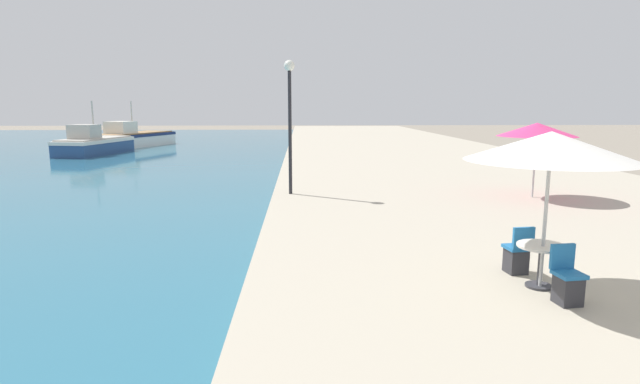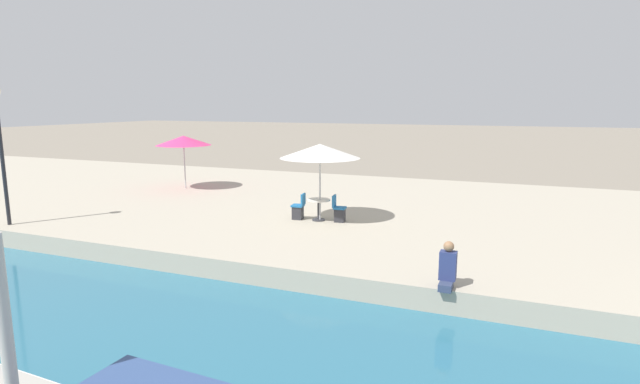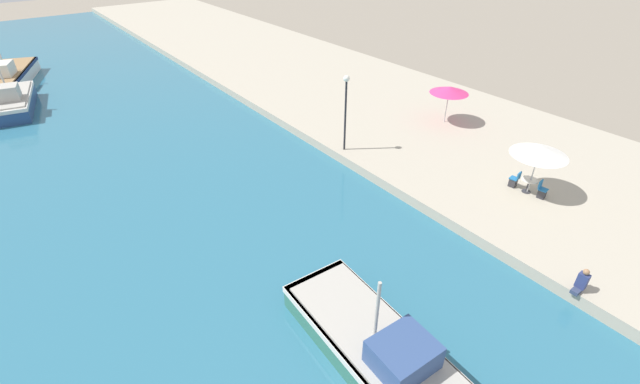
{
  "view_description": "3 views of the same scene",
  "coord_description": "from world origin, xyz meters",
  "px_view_note": "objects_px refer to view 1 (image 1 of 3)",
  "views": [
    {
      "loc": [
        1.02,
        4.42,
        3.63
      ],
      "look_at": [
        1.5,
        17.36,
        1.4
      ],
      "focal_mm": 28.0,
      "sensor_mm": 36.0,
      "label": 1
    },
    {
      "loc": [
        -10.48,
        6.05,
        4.57
      ],
      "look_at": [
        5.03,
        12.3,
        1.6
      ],
      "focal_mm": 28.0,
      "sensor_mm": 36.0,
      "label": 2
    },
    {
      "loc": [
        -14.57,
        4.03,
        12.53
      ],
      "look_at": [
        -4.0,
        18.0,
        1.2
      ],
      "focal_mm": 24.0,
      "sensor_mm": 36.0,
      "label": 3
    }
  ],
  "objects_px": {
    "fishing_boat_mid": "(94,144)",
    "fishing_boat_far": "(132,138)",
    "cafe_umbrella_white": "(537,130)",
    "cafe_chair_left": "(567,283)",
    "lamppost": "(290,104)",
    "cafe_umbrella_pink": "(551,146)",
    "cafe_chair_right": "(517,256)",
    "cafe_table": "(541,257)"
  },
  "relations": [
    {
      "from": "fishing_boat_mid",
      "to": "cafe_umbrella_white",
      "type": "bearing_deg",
      "value": -32.15
    },
    {
      "from": "cafe_table",
      "to": "fishing_boat_far",
      "type": "bearing_deg",
      "value": 117.19
    },
    {
      "from": "cafe_chair_left",
      "to": "cafe_chair_right",
      "type": "height_order",
      "value": "same"
    },
    {
      "from": "lamppost",
      "to": "cafe_umbrella_pink",
      "type": "bearing_deg",
      "value": -64.83
    },
    {
      "from": "fishing_boat_mid",
      "to": "cafe_chair_left",
      "type": "bearing_deg",
      "value": -46.58
    },
    {
      "from": "cafe_chair_left",
      "to": "cafe_chair_right",
      "type": "distance_m",
      "value": 1.45
    },
    {
      "from": "fishing_boat_mid",
      "to": "cafe_umbrella_pink",
      "type": "xyz_separation_m",
      "value": [
        19.62,
        -30.24,
        2.17
      ]
    },
    {
      "from": "cafe_chair_left",
      "to": "fishing_boat_far",
      "type": "bearing_deg",
      "value": -70.05
    },
    {
      "from": "cafe_chair_right",
      "to": "lamppost",
      "type": "height_order",
      "value": "lamppost"
    },
    {
      "from": "fishing_boat_mid",
      "to": "cafe_umbrella_white",
      "type": "xyz_separation_m",
      "value": [
        23.39,
        -21.83,
        2.04
      ]
    },
    {
      "from": "cafe_table",
      "to": "cafe_chair_left",
      "type": "xyz_separation_m",
      "value": [
        0.09,
        -0.72,
        -0.21
      ]
    },
    {
      "from": "fishing_boat_far",
      "to": "lamppost",
      "type": "distance_m",
      "value": 31.78
    },
    {
      "from": "fishing_boat_mid",
      "to": "cafe_table",
      "type": "distance_m",
      "value": 36.0
    },
    {
      "from": "cafe_umbrella_pink",
      "to": "lamppost",
      "type": "distance_m",
      "value": 10.38
    },
    {
      "from": "cafe_chair_left",
      "to": "lamppost",
      "type": "height_order",
      "value": "lamppost"
    },
    {
      "from": "cafe_table",
      "to": "cafe_chair_left",
      "type": "bearing_deg",
      "value": -83.1
    },
    {
      "from": "cafe_chair_left",
      "to": "cafe_chair_right",
      "type": "bearing_deg",
      "value": -90.09
    },
    {
      "from": "fishing_boat_far",
      "to": "cafe_table",
      "type": "relative_size",
      "value": 11.74
    },
    {
      "from": "fishing_boat_far",
      "to": "cafe_chair_left",
      "type": "relative_size",
      "value": 10.32
    },
    {
      "from": "fishing_boat_far",
      "to": "cafe_umbrella_white",
      "type": "height_order",
      "value": "fishing_boat_far"
    },
    {
      "from": "lamppost",
      "to": "cafe_chair_right",
      "type": "bearing_deg",
      "value": -63.28
    },
    {
      "from": "fishing_boat_mid",
      "to": "cafe_table",
      "type": "relative_size",
      "value": 8.93
    },
    {
      "from": "cafe_umbrella_pink",
      "to": "lamppost",
      "type": "relative_size",
      "value": 0.6
    },
    {
      "from": "fishing_boat_mid",
      "to": "fishing_boat_far",
      "type": "height_order",
      "value": "fishing_boat_far"
    },
    {
      "from": "fishing_boat_far",
      "to": "cafe_chair_right",
      "type": "relative_size",
      "value": 10.32
    },
    {
      "from": "cafe_umbrella_pink",
      "to": "cafe_table",
      "type": "bearing_deg",
      "value": 82.73
    },
    {
      "from": "fishing_boat_far",
      "to": "cafe_umbrella_white",
      "type": "relative_size",
      "value": 3.67
    },
    {
      "from": "cafe_umbrella_pink",
      "to": "cafe_chair_left",
      "type": "distance_m",
      "value": 2.18
    },
    {
      "from": "cafe_umbrella_pink",
      "to": "cafe_umbrella_white",
      "type": "height_order",
      "value": "cafe_umbrella_pink"
    },
    {
      "from": "cafe_umbrella_white",
      "to": "cafe_chair_left",
      "type": "distance_m",
      "value": 9.97
    },
    {
      "from": "fishing_boat_far",
      "to": "lamppost",
      "type": "xyz_separation_m",
      "value": [
        14.76,
        -28.0,
        2.86
      ]
    },
    {
      "from": "fishing_boat_mid",
      "to": "fishing_boat_far",
      "type": "bearing_deg",
      "value": 97.19
    },
    {
      "from": "cafe_umbrella_pink",
      "to": "lamppost",
      "type": "bearing_deg",
      "value": 115.17
    },
    {
      "from": "fishing_boat_mid",
      "to": "cafe_chair_left",
      "type": "height_order",
      "value": "fishing_boat_mid"
    },
    {
      "from": "fishing_boat_far",
      "to": "cafe_umbrella_pink",
      "type": "height_order",
      "value": "fishing_boat_far"
    },
    {
      "from": "cafe_umbrella_white",
      "to": "cafe_chair_left",
      "type": "height_order",
      "value": "cafe_umbrella_white"
    },
    {
      "from": "cafe_umbrella_white",
      "to": "cafe_chair_right",
      "type": "xyz_separation_m",
      "value": [
        -3.84,
        -7.63,
        -1.94
      ]
    },
    {
      "from": "fishing_boat_mid",
      "to": "cafe_umbrella_pink",
      "type": "height_order",
      "value": "fishing_boat_mid"
    },
    {
      "from": "fishing_boat_mid",
      "to": "lamppost",
      "type": "xyz_separation_m",
      "value": [
        15.22,
        -20.86,
        2.86
      ]
    },
    {
      "from": "fishing_boat_mid",
      "to": "cafe_umbrella_white",
      "type": "distance_m",
      "value": 32.06
    },
    {
      "from": "cafe_umbrella_white",
      "to": "lamppost",
      "type": "xyz_separation_m",
      "value": [
        -8.17,
        0.97,
        0.83
      ]
    },
    {
      "from": "cafe_umbrella_white",
      "to": "cafe_table",
      "type": "height_order",
      "value": "cafe_umbrella_white"
    }
  ]
}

